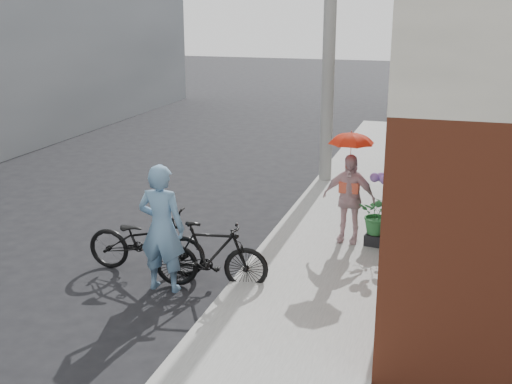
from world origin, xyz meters
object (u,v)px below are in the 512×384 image
at_px(utility_pole, 330,29).
at_px(bike_left, 146,241).
at_px(planter, 377,239).
at_px(kimono_woman, 349,198).
at_px(bike_right, 211,255).
at_px(officer, 162,228).

bearing_deg(utility_pole, bike_left, -106.13).
xyz_separation_m(utility_pole, planter, (1.65, -3.85, -3.28)).
bearing_deg(planter, kimono_woman, 177.67).
height_order(bike_left, planter, bike_left).
relative_size(bike_right, kimono_woman, 1.11).
bearing_deg(bike_right, officer, 101.22).
distance_m(utility_pole, officer, 6.88).
bearing_deg(planter, utility_pole, 113.26).
xyz_separation_m(utility_pole, bike_left, (-1.67, -5.78, -3.00)).
relative_size(officer, planter, 5.24).
relative_size(kimono_woman, planter, 4.22).
height_order(utility_pole, bike_left, utility_pole).
bearing_deg(bike_left, planter, -62.80).
xyz_separation_m(officer, kimono_woman, (2.29, 2.46, -0.06)).
height_order(utility_pole, bike_right, utility_pole).
xyz_separation_m(bike_right, kimono_woman, (1.65, 2.21, 0.37)).
height_order(officer, bike_right, officer).
bearing_deg(planter, officer, -138.97).
bearing_deg(utility_pole, kimono_woman, -73.33).
relative_size(utility_pole, bike_left, 3.64).
bearing_deg(kimono_woman, bike_right, -122.21).
bearing_deg(bike_right, bike_left, 67.83).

